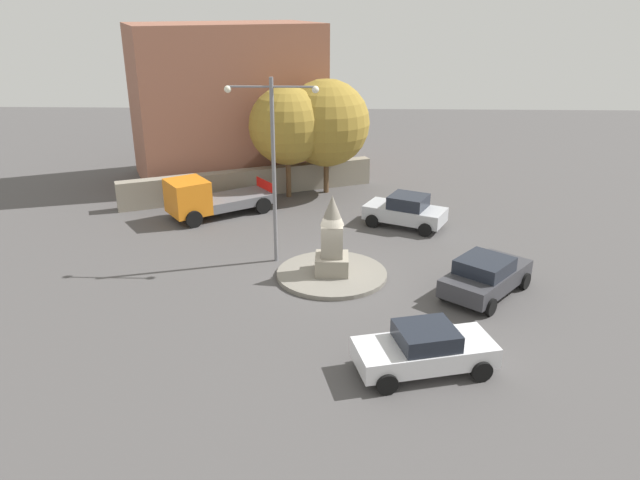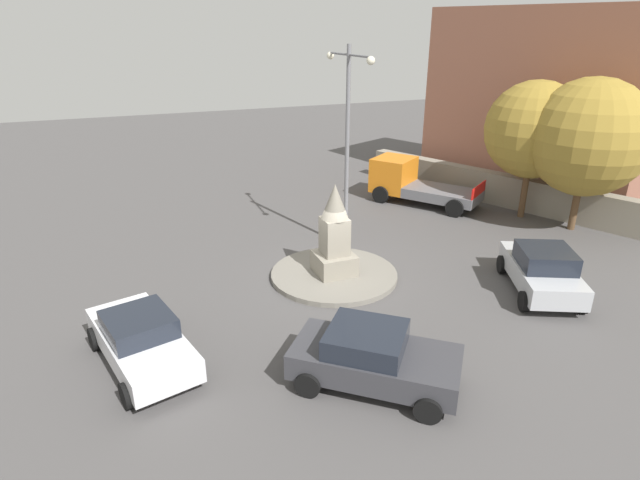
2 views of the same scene
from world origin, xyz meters
name	(u,v)px [view 1 (image 1 of 2)]	position (x,y,z in m)	size (l,w,h in m)	color
ground_plane	(332,276)	(0.00, 0.00, 0.00)	(80.00, 80.00, 0.00)	#4F4C4C
traffic_island	(332,274)	(0.00, 0.00, 0.09)	(4.42, 4.42, 0.18)	gray
monument	(332,240)	(0.00, 0.00, 1.56)	(1.31, 1.31, 3.21)	gray
streetlamp	(273,153)	(-2.38, 1.49, 4.65)	(3.65, 0.28, 7.60)	slate
car_silver_passing	(406,211)	(3.50, 5.89, 0.79)	(4.20, 3.22, 1.58)	#B7BABF
car_dark_grey_parked_right	(486,275)	(5.75, -1.42, 0.77)	(3.99, 4.27, 1.51)	#38383D
car_white_parked_left	(425,349)	(2.84, -6.58, 0.74)	(4.41, 2.74, 1.45)	silver
truck_orange_waiting	(207,198)	(-6.38, 6.90, 0.99)	(5.46, 4.66, 2.09)	orange
stone_boundary_wall	(251,182)	(-4.70, 10.62, 0.76)	(14.51, 0.70, 1.53)	gray
corner_building	(226,102)	(-6.65, 15.01, 4.54)	(10.82, 6.61, 9.08)	#935B47
tree_near_wall	(288,126)	(-2.57, 10.47, 3.99)	(4.21, 4.21, 6.11)	brown
tree_mid_cluster	(326,123)	(-0.49, 11.39, 3.98)	(4.79, 4.79, 6.38)	brown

